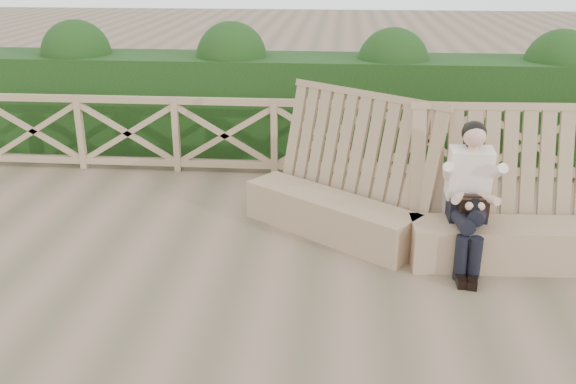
{
  "coord_description": "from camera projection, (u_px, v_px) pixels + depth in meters",
  "views": [
    {
      "loc": [
        0.25,
        -5.29,
        3.08
      ],
      "look_at": [
        -0.24,
        0.4,
        0.9
      ],
      "focal_mm": 40.0,
      "sensor_mm": 36.0,
      "label": 1
    }
  ],
  "objects": [
    {
      "name": "ground",
      "position": [
        310.0,
        297.0,
        6.05
      ],
      "size": [
        60.0,
        60.0,
        0.0
      ],
      "primitive_type": "plane",
      "color": "brown",
      "rests_on": "ground"
    },
    {
      "name": "bench",
      "position": [
        420.0,
        212.0,
        6.95
      ],
      "size": [
        4.0,
        1.93,
        1.59
      ],
      "rotation": [
        0.0,
        0.0,
        -0.21
      ],
      "color": "#927753",
      "rests_on": "ground"
    },
    {
      "name": "woman",
      "position": [
        470.0,
        192.0,
        6.44
      ],
      "size": [
        0.43,
        0.92,
        1.49
      ],
      "rotation": [
        0.0,
        0.0,
        0.01
      ],
      "color": "black",
      "rests_on": "ground"
    },
    {
      "name": "guardrail",
      "position": [
        324.0,
        138.0,
        9.11
      ],
      "size": [
        10.1,
        0.09,
        1.1
      ],
      "color": "#977858",
      "rests_on": "ground"
    },
    {
      "name": "hedge",
      "position": [
        327.0,
        105.0,
        10.15
      ],
      "size": [
        12.0,
        1.2,
        1.5
      ],
      "primitive_type": "cube",
      "color": "black",
      "rests_on": "ground"
    }
  ]
}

